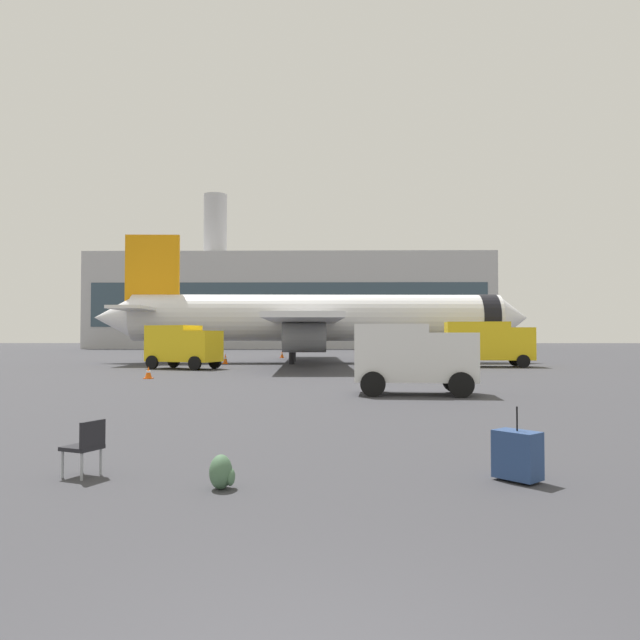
% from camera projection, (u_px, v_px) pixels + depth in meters
% --- Properties ---
extents(airplane_at_gate, '(35.70, 32.14, 10.50)m').
position_uv_depth(airplane_at_gate, '(314.00, 318.00, 49.37)').
color(airplane_at_gate, white).
rests_on(airplane_at_gate, ground).
extents(service_truck, '(5.28, 3.95, 2.90)m').
position_uv_depth(service_truck, '(183.00, 345.00, 39.96)').
color(service_truck, yellow).
rests_on(service_truck, ground).
extents(fuel_truck, '(6.18, 3.14, 3.20)m').
position_uv_depth(fuel_truck, '(488.00, 342.00, 42.82)').
color(fuel_truck, yellow).
rests_on(fuel_truck, ground).
extents(cargo_van, '(4.56, 2.67, 2.60)m').
position_uv_depth(cargo_van, '(413.00, 355.00, 22.24)').
color(cargo_van, white).
rests_on(cargo_van, ground).
extents(safety_cone_near, '(0.44, 0.44, 0.78)m').
position_uv_depth(safety_cone_near, '(361.00, 356.00, 53.52)').
color(safety_cone_near, '#F2590C').
rests_on(safety_cone_near, ground).
extents(safety_cone_mid, '(0.44, 0.44, 0.72)m').
position_uv_depth(safety_cone_mid, '(282.00, 354.00, 60.65)').
color(safety_cone_mid, '#F2590C').
rests_on(safety_cone_mid, ground).
extents(safety_cone_far, '(0.44, 0.44, 0.81)m').
position_uv_depth(safety_cone_far, '(225.00, 359.00, 47.10)').
color(safety_cone_far, '#F2590C').
rests_on(safety_cone_far, ground).
extents(safety_cone_outer, '(0.44, 0.44, 0.63)m').
position_uv_depth(safety_cone_outer, '(148.00, 373.00, 30.59)').
color(safety_cone_outer, '#F2590C').
rests_on(safety_cone_outer, ground).
extents(rolling_suitcase, '(0.72, 0.74, 1.10)m').
position_uv_depth(rolling_suitcase, '(517.00, 455.00, 8.87)').
color(rolling_suitcase, navy).
rests_on(rolling_suitcase, ground).
extents(traveller_backpack, '(0.36, 0.40, 0.48)m').
position_uv_depth(traveller_backpack, '(222.00, 472.00, 8.41)').
color(traveller_backpack, '#476B4C').
rests_on(traveller_backpack, ground).
extents(gate_chair, '(0.63, 0.63, 0.86)m').
position_uv_depth(gate_chair, '(86.00, 444.00, 9.14)').
color(gate_chair, black).
rests_on(gate_chair, ground).
extents(terminal_building, '(73.55, 17.21, 29.35)m').
position_uv_depth(terminal_building, '(291.00, 302.00, 114.16)').
color(terminal_building, '#B2B2B7').
rests_on(terminal_building, ground).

